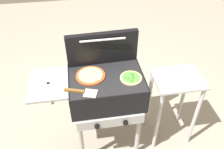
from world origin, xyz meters
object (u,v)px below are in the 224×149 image
object	(u,v)px
pizza_veggie	(131,78)
spatula	(81,92)
prep_table	(174,96)
grill	(105,90)
pizza_cheese	(90,75)

from	to	relation	value
pizza_veggie	spatula	xyz separation A→B (m)	(-0.42, -0.10, -0.00)
spatula	prep_table	distance (m)	0.96
grill	pizza_veggie	distance (m)	0.27
prep_table	spatula	bearing A→B (deg)	-170.02
prep_table	grill	bearing A→B (deg)	-179.63
grill	pizza_cheese	xyz separation A→B (m)	(-0.12, 0.04, 0.15)
spatula	prep_table	size ratio (longest dim) A/B	0.33
grill	prep_table	world-z (taller)	grill
grill	spatula	world-z (taller)	spatula
pizza_cheese	spatula	xyz separation A→B (m)	(-0.09, -0.19, -0.00)
pizza_veggie	spatula	bearing A→B (deg)	-166.68
grill	pizza_cheese	bearing A→B (deg)	162.59
pizza_cheese	prep_table	size ratio (longest dim) A/B	0.31
pizza_veggie	prep_table	size ratio (longest dim) A/B	0.23
grill	pizza_veggie	bearing A→B (deg)	-13.19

